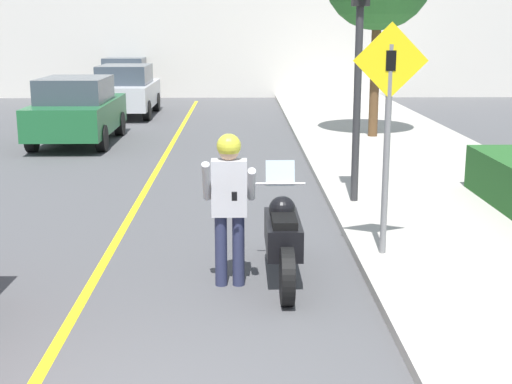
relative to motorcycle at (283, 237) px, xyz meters
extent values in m
cube|color=yellow|center=(-2.24, 2.45, -0.50)|extent=(0.12, 36.00, 0.01)
cube|color=beige|center=(-1.64, 22.45, 2.82)|extent=(28.00, 1.20, 6.65)
cylinder|color=black|center=(0.00, -0.84, -0.19)|extent=(0.14, 0.63, 0.63)
cylinder|color=black|center=(0.00, 0.81, -0.19)|extent=(0.14, 0.63, 0.63)
cube|color=black|center=(0.00, -0.01, 0.04)|extent=(0.40, 1.13, 0.36)
sphere|color=black|center=(0.00, 0.14, 0.30)|extent=(0.32, 0.32, 0.32)
cube|color=black|center=(0.00, -0.27, 0.26)|extent=(0.28, 0.48, 0.10)
cylinder|color=silver|center=(0.00, 0.56, 0.52)|extent=(0.62, 0.03, 0.03)
cube|color=silver|center=(0.00, 0.63, 0.64)|extent=(0.36, 0.12, 0.31)
cylinder|color=#282D4C|center=(-0.72, -0.23, -0.09)|extent=(0.14, 0.14, 0.84)
cylinder|color=#282D4C|center=(-0.52, -0.23, -0.09)|extent=(0.14, 0.14, 0.84)
cube|color=#B7B7BC|center=(-0.62, -0.23, 0.65)|extent=(0.40, 0.22, 0.64)
cylinder|color=#B7B7BC|center=(-0.87, -0.33, 0.75)|extent=(0.09, 0.39, 0.50)
cylinder|color=#B7B7BC|center=(-0.37, -0.35, 0.71)|extent=(0.09, 0.45, 0.45)
sphere|color=tan|center=(-0.62, -0.23, 1.07)|extent=(0.23, 0.23, 0.23)
sphere|color=gold|center=(-0.62, -0.23, 1.13)|extent=(0.27, 0.27, 0.27)
cube|color=black|center=(-0.56, -0.51, 0.62)|extent=(0.06, 0.05, 0.11)
cylinder|color=slate|center=(1.30, 0.54, 0.92)|extent=(0.08, 0.08, 2.59)
cube|color=yellow|center=(1.30, 0.52, 2.02)|extent=(0.91, 0.02, 0.91)
cube|color=black|center=(1.30, 0.51, 2.02)|extent=(0.12, 0.01, 0.24)
cylinder|color=#2D2D30|center=(1.38, 3.32, 1.55)|extent=(0.12, 0.12, 3.86)
cylinder|color=brown|center=(2.96, 10.33, 1.17)|extent=(0.24, 0.24, 3.10)
cylinder|color=black|center=(-5.45, 11.42, -0.19)|extent=(0.22, 0.64, 0.64)
cylinder|color=black|center=(-3.80, 11.42, -0.19)|extent=(0.22, 0.64, 0.64)
cylinder|color=black|center=(-5.45, 8.82, -0.19)|extent=(0.22, 0.64, 0.64)
cylinder|color=black|center=(-3.80, 8.82, -0.19)|extent=(0.22, 0.64, 0.64)
cube|color=#1E6033|center=(-4.62, 10.12, 0.19)|extent=(1.80, 4.20, 0.76)
cube|color=#38424C|center=(-4.62, 9.95, 0.87)|extent=(1.58, 2.18, 0.60)
cylinder|color=black|center=(-5.11, 17.12, -0.19)|extent=(0.22, 0.64, 0.64)
cylinder|color=black|center=(-3.45, 17.12, -0.19)|extent=(0.22, 0.64, 0.64)
cylinder|color=black|center=(-5.11, 14.51, -0.19)|extent=(0.22, 0.64, 0.64)
cylinder|color=black|center=(-3.45, 14.51, -0.19)|extent=(0.22, 0.64, 0.64)
cube|color=silver|center=(-4.28, 15.81, 0.19)|extent=(1.80, 4.20, 0.76)
cube|color=#38424C|center=(-4.28, 15.65, 0.87)|extent=(1.58, 2.18, 0.60)
cylinder|color=black|center=(-5.98, 22.94, -0.19)|extent=(0.22, 0.64, 0.64)
cylinder|color=black|center=(-4.32, 22.94, -0.19)|extent=(0.22, 0.64, 0.64)
cylinder|color=black|center=(-5.98, 20.34, -0.19)|extent=(0.22, 0.64, 0.64)
cylinder|color=black|center=(-4.32, 20.34, -0.19)|extent=(0.22, 0.64, 0.64)
cube|color=white|center=(-5.15, 21.64, 0.19)|extent=(1.80, 4.20, 0.76)
cube|color=#38424C|center=(-5.15, 21.47, 0.87)|extent=(1.58, 2.18, 0.60)
camera|label=1|loc=(-0.49, -8.04, 2.43)|focal=50.00mm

